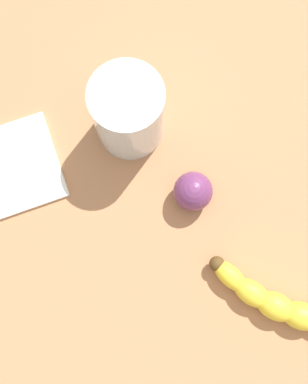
% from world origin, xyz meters
% --- Properties ---
extents(wooden_tabletop, '(1.20, 1.20, 0.03)m').
position_xyz_m(wooden_tabletop, '(0.00, 0.00, 0.01)').
color(wooden_tabletop, '#AF754D').
rests_on(wooden_tabletop, ground).
extents(banana, '(0.16, 0.19, 0.04)m').
position_xyz_m(banana, '(0.12, 0.14, 0.05)').
color(banana, yellow).
rests_on(banana, wooden_tabletop).
extents(smoothie_glass, '(0.09, 0.09, 0.12)m').
position_xyz_m(smoothie_glass, '(-0.18, 0.02, 0.09)').
color(smoothie_glass, silver).
rests_on(smoothie_glass, wooden_tabletop).
extents(plum_fruit, '(0.05, 0.05, 0.05)m').
position_xyz_m(plum_fruit, '(-0.06, 0.07, 0.06)').
color(plum_fruit, '#6B3360').
rests_on(plum_fruit, wooden_tabletop).
extents(folded_napkin, '(0.13, 0.13, 0.01)m').
position_xyz_m(folded_napkin, '(-0.18, -0.16, 0.03)').
color(folded_napkin, white).
rests_on(folded_napkin, wooden_tabletop).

